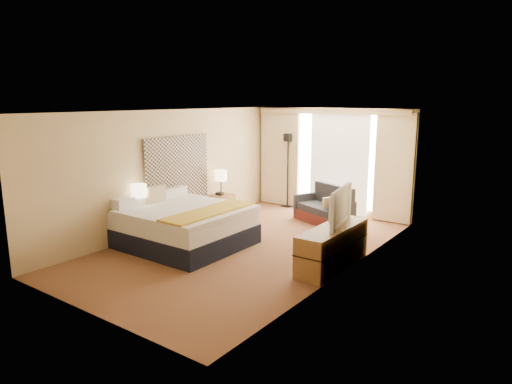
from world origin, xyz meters
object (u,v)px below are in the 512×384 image
Objects in this scene: media_dresser at (333,247)px; television at (334,206)px; nightstand_right at (222,206)px; lamp_left at (139,191)px; floor_lamp at (288,155)px; nightstand_left at (141,229)px; loveseat at (325,210)px; lamp_right at (221,176)px; desk_chair at (341,210)px; bed at (184,225)px.

television reaches higher than media_dresser.
lamp_left is (-0.02, -2.48, 0.76)m from nightstand_right.
television is (2.93, -3.19, -0.34)m from floor_lamp.
loveseat reaches higher than nightstand_left.
nightstand_left is 0.47× the size of television.
lamp_right is (0.05, 2.43, 0.74)m from nightstand_left.
nightstand_right is 0.35× the size of loveseat.
nightstand_left is 0.91× the size of lamp_right.
television is (1.38, -2.37, 0.75)m from loveseat.
nightstand_left is 4.26m from desk_chair.
lamp_left is 0.54× the size of television.
desk_chair is at bearing 47.56° from lamp_left.
television reaches higher than nightstand_right.
floor_lamp is 2.07m from lamp_right.
floor_lamp is at bearing 80.30° from lamp_left.
lamp_right is (-2.22, -1.11, 0.74)m from loveseat.
television is at bearing 15.02° from bed.
floor_lamp is 1.67× the size of television.
bed is 3.46m from loveseat.
bed is 2.25m from lamp_right.
lamp_right is (0.07, 2.41, -0.02)m from lamp_left.
bed is (0.81, 0.40, 0.12)m from nightstand_left.
desk_chair reaches higher than loveseat.
lamp_right is (0.05, -0.07, 0.74)m from nightstand_right.
nightstand_right is 0.75m from lamp_right.
nightstand_left is at bearing -153.66° from bed.
floor_lamp is (-0.09, 3.95, 0.97)m from bed.
nightstand_right is 2.59m from lamp_left.
media_dresser is 2.28m from desk_chair.
floor_lamp is (0.72, 4.35, 1.10)m from nightstand_left.
nightstand_left is 0.24× the size of bed.
bed is at bearing -167.33° from media_dresser.
bed is at bearing -68.95° from nightstand_right.
nightstand_left is 0.28× the size of floor_lamp.
lamp_right is (-0.76, 2.03, 0.62)m from bed.
nightstand_left is 0.87× the size of lamp_left.
loveseat is 2.59m from lamp_right.
media_dresser is 1.77× the size of desk_chair.
nightstand_right is 0.54× the size of desk_chair.
desk_chair is at bearing 14.66° from lamp_right.
bed reaches higher than nightstand_left.
lamp_left is at bearing -91.63° from lamp_right.
floor_lamp is at bearing 80.60° from nightstand_left.
floor_lamp reaches higher than nightstand_left.
bed is 3.71× the size of lamp_right.
floor_lamp reaches higher than desk_chair.
lamp_left reaches higher than loveseat.
lamp_left is at bearing -99.70° from floor_lamp.
bed is 3.43m from desk_chair.
nightstand_left is at bearing -99.85° from loveseat.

